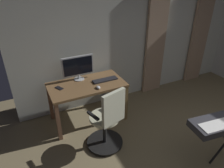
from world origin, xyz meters
TOP-DOWN VIEW (x-y plane):
  - back_room_partition at (0.00, -2.79)m, footprint 4.85×0.10m
  - curtain_left_panel at (-1.60, -2.68)m, footprint 0.46×0.06m
  - curtain_right_panel at (-0.38, -2.68)m, footprint 0.45×0.06m
  - desk at (1.27, -2.30)m, footprint 1.27×0.68m
  - office_chair at (1.25, -1.53)m, footprint 0.56×0.56m
  - computer_monitor at (1.33, -2.52)m, footprint 0.55×0.18m
  - computer_keyboard at (0.94, -2.28)m, footprint 0.43×0.13m
  - computer_mouse at (1.15, -2.08)m, footprint 0.06×0.10m
  - cell_phone_by_monitor at (1.72, -2.36)m, footprint 0.13×0.16m

SIDE VIEW (x-z plane):
  - office_chair at x=1.25m, z-range -0.04..0.99m
  - desk at x=1.27m, z-range 0.26..0.99m
  - cell_phone_by_monitor at x=1.72m, z-range 0.72..0.73m
  - computer_keyboard at x=0.94m, z-range 0.72..0.75m
  - computer_mouse at x=1.15m, z-range 0.72..0.76m
  - computer_monitor at x=1.33m, z-range 0.75..1.17m
  - curtain_left_panel at x=-1.60m, z-range 0.00..2.32m
  - curtain_right_panel at x=-0.38m, z-range 0.00..2.32m
  - back_room_partition at x=0.00m, z-range 0.00..2.60m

